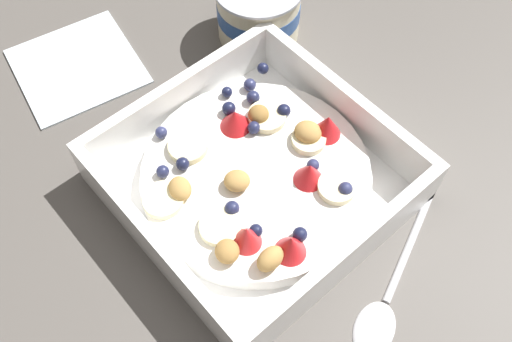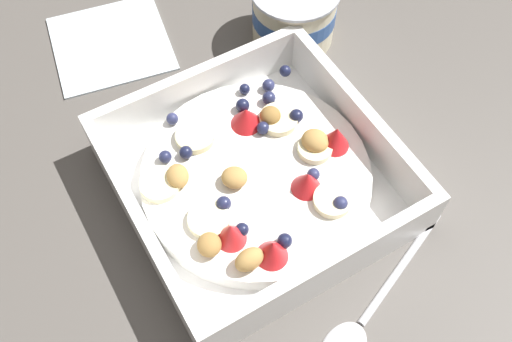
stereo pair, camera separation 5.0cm
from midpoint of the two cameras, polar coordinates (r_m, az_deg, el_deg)
ground_plane at (r=0.53m, az=0.23°, el=-1.07°), size 2.40×2.40×0.00m
fruit_bowl at (r=0.50m, az=2.86°, el=-0.92°), size 0.23×0.23×0.06m
spoon at (r=0.48m, az=13.64°, el=-14.48°), size 0.08×0.17×0.01m
yogurt_cup at (r=0.62m, az=6.17°, el=15.24°), size 0.09×0.09×0.06m
folded_napkin at (r=0.64m, az=-12.09°, el=12.22°), size 0.14×0.14×0.01m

